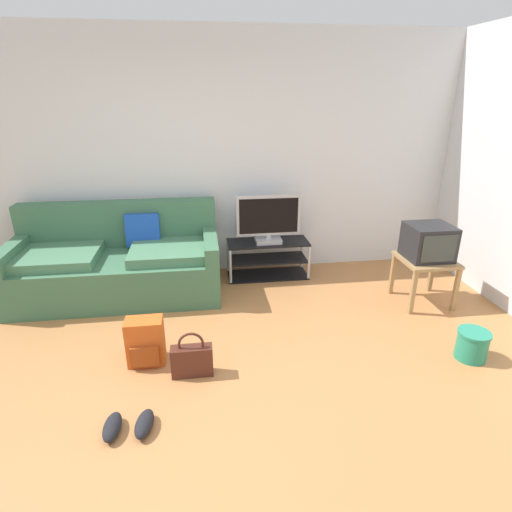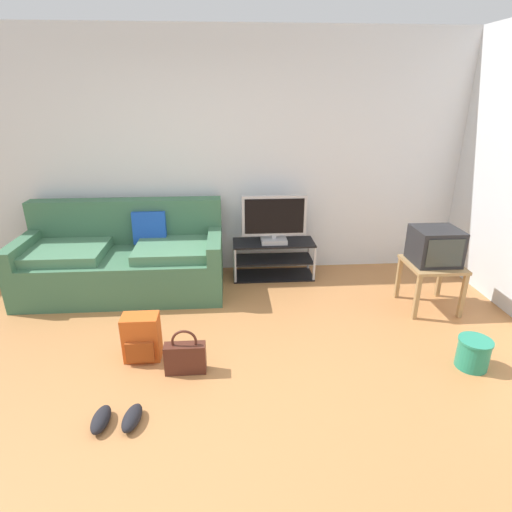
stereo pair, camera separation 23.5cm
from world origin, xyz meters
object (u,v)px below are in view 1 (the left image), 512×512
Objects in this scene: flat_tv at (268,220)px; sneakers_pair at (128,425)px; tv_stand at (268,259)px; crt_tv at (428,242)px; cleaning_bucket at (472,344)px; couch at (118,263)px; handbag at (192,360)px; side_table at (425,266)px; backpack at (145,342)px.

sneakers_pair is (-1.28, -2.26, -0.66)m from flat_tv.
sneakers_pair is (-1.28, -2.28, -0.17)m from tv_stand.
cleaning_bucket is (-0.09, -1.00, -0.52)m from crt_tv.
tv_stand is at bearing 7.42° from couch.
handbag is at bearing -116.80° from flat_tv.
crt_tv is at bearing -29.67° from tv_stand.
sneakers_pair is at bearing -119.56° from flat_tv.
handbag reaches higher than sneakers_pair.
couch is 8.20× the size of cleaning_bucket.
side_table is 1.20× the size of crt_tv.
flat_tv is at bearing 60.44° from sneakers_pair.
side_table is at bearing 27.25° from sneakers_pair.
backpack is at bearing -128.78° from tv_stand.
couch is at bearing 168.38° from side_table.
couch is 3.21m from crt_tv.
sneakers_pair is (0.37, -2.06, -0.29)m from couch.
handbag is at bearing -158.85° from crt_tv.
couch is 4.15× the size of side_table.
sneakers_pair is (-0.41, -0.53, -0.09)m from handbag.
tv_stand is 1.72m from side_table.
side_table is at bearing 84.78° from cleaning_bucket.
backpack is at bearing -129.19° from flat_tv.
flat_tv is 1.42× the size of side_table.
side_table is at bearing -30.15° from tv_stand.
handbag is at bearing -37.16° from backpack.
cleaning_bucket is at bearing -52.71° from flat_tv.
crt_tv is 1.13m from cleaning_bucket.
flat_tv is 2.17× the size of sneakers_pair.
backpack is (0.41, -1.33, -0.15)m from couch.
crt_tv is at bearing 21.15° from handbag.
side_table is 1.32× the size of backpack.
sneakers_pair is (-2.76, -1.44, -0.61)m from crt_tv.
couch reaches higher than crt_tv.
handbag is (-2.35, -0.91, -0.52)m from crt_tv.
flat_tv is 1.69m from crt_tv.
flat_tv is at bearing 43.53° from backpack.
backpack is 2.65m from cleaning_bucket.
side_table is 0.25m from crt_tv.
cleaning_bucket is (2.26, -0.09, -0.00)m from handbag.
backpack reaches higher than handbag.
tv_stand is at bearing 63.50° from handbag.
tv_stand is at bearing 60.68° from sneakers_pair.
couch is 3.20m from side_table.
side_table is 1.03m from cleaning_bucket.
crt_tv is (0.00, 0.02, 0.25)m from side_table.
cleaning_bucket is (-0.09, -0.99, -0.27)m from side_table.
flat_tv reaches higher than couch.
couch is 2.26× the size of tv_stand.
couch is at bearing -173.35° from flat_tv.
cleaning_bucket is (1.39, -1.82, -0.57)m from flat_tv.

